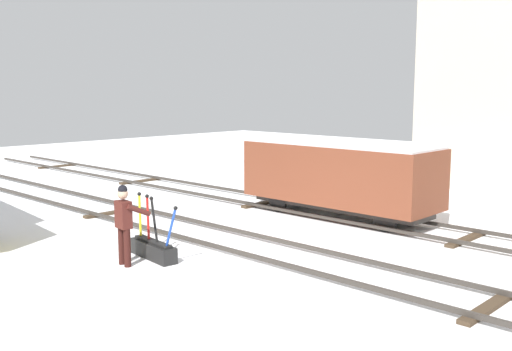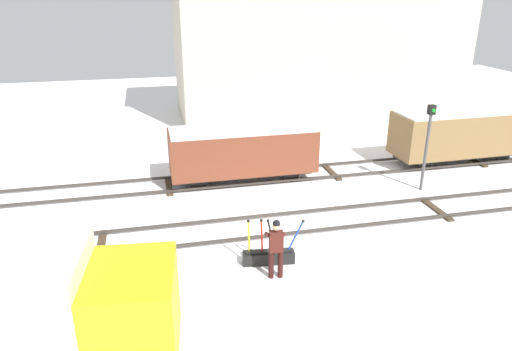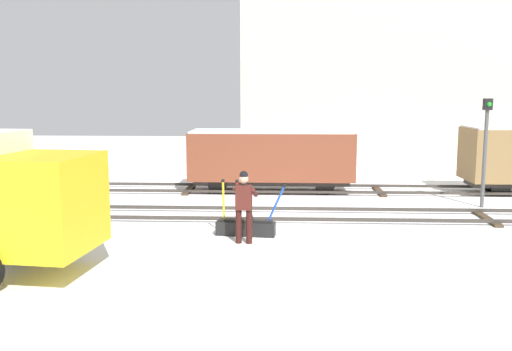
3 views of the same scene
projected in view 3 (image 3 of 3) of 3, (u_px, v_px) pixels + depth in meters
ground_plane at (284, 218)px, 16.60m from camera, size 60.00×60.00×0.00m
track_main_line at (284, 214)px, 16.59m from camera, size 44.00×1.94×0.18m
track_siding_near at (283, 189)px, 20.90m from camera, size 44.00×1.94×0.18m
switch_lever_frame at (246, 226)px, 14.56m from camera, size 1.81×0.54×1.45m
rail_worker at (244, 202)px, 13.71m from camera, size 0.59×0.70×1.79m
signal_post at (486, 140)px, 17.79m from camera, size 0.24×0.32×3.46m
apartment_building at (406, 75)px, 30.34m from camera, size 17.74×6.50×9.11m
freight_car_near_switch at (271, 156)px, 20.75m from camera, size 5.95×2.10×2.27m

